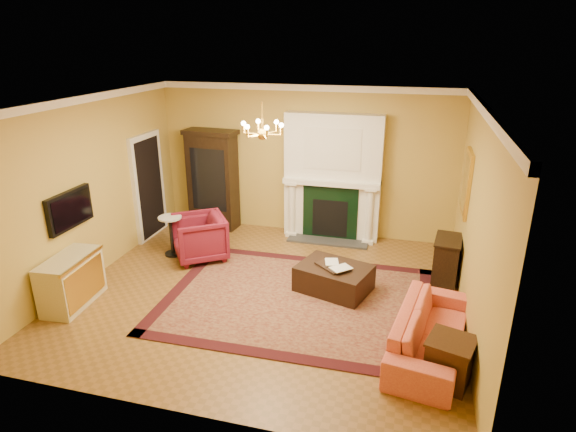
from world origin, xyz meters
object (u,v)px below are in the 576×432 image
(china_cabinet, at_px, (213,182))
(leather_ottoman, at_px, (334,278))
(coral_sofa, at_px, (431,325))
(wingback_armchair, at_px, (200,235))
(console_table, at_px, (446,261))
(end_table, at_px, (449,362))
(commode, at_px, (71,281))
(pedestal_table, at_px, (171,233))

(china_cabinet, height_order, leather_ottoman, china_cabinet)
(china_cabinet, bearing_deg, leather_ottoman, -30.85)
(coral_sofa, height_order, leather_ottoman, coral_sofa)
(wingback_armchair, bearing_deg, console_table, 57.60)
(coral_sofa, xyz_separation_m, console_table, (0.27, 2.06, -0.03))
(china_cabinet, relative_size, end_table, 3.61)
(end_table, bearing_deg, commode, 175.75)
(wingback_armchair, relative_size, commode, 0.87)
(end_table, relative_size, leather_ottoman, 0.50)
(pedestal_table, xyz_separation_m, coral_sofa, (4.62, -1.85, -0.04))
(china_cabinet, bearing_deg, console_table, -11.22)
(wingback_armchair, bearing_deg, commode, -65.96)
(wingback_armchair, height_order, console_table, wingback_armchair)
(china_cabinet, xyz_separation_m, leather_ottoman, (2.96, -2.14, -0.78))
(wingback_armchair, relative_size, end_table, 1.64)
(console_table, bearing_deg, china_cabinet, 170.32)
(pedestal_table, height_order, commode, commode)
(console_table, distance_m, leather_ottoman, 1.91)
(leather_ottoman, bearing_deg, china_cabinet, 161.26)
(coral_sofa, bearing_deg, pedestal_table, 77.55)
(wingback_armchair, relative_size, console_table, 1.22)
(china_cabinet, relative_size, commode, 1.92)
(commode, height_order, console_table, commode)
(wingback_armchair, relative_size, coral_sofa, 0.44)
(end_table, bearing_deg, wingback_armchair, 150.58)
(console_table, bearing_deg, coral_sofa, -90.88)
(wingback_armchair, distance_m, commode, 2.33)
(china_cabinet, height_order, pedestal_table, china_cabinet)
(end_table, bearing_deg, console_table, 88.68)
(coral_sofa, relative_size, end_table, 3.70)
(china_cabinet, xyz_separation_m, console_table, (4.69, -1.36, -0.62))
(leather_ottoman, bearing_deg, console_table, 41.11)
(end_table, bearing_deg, coral_sofa, 110.78)
(wingback_armchair, bearing_deg, coral_sofa, 30.29)
(pedestal_table, bearing_deg, end_table, -26.41)
(end_table, xyz_separation_m, leather_ottoman, (-1.67, 1.83, -0.05))
(pedestal_table, xyz_separation_m, console_table, (4.89, 0.21, -0.07))
(end_table, distance_m, leather_ottoman, 2.48)
(wingback_armchair, distance_m, end_table, 4.89)
(commode, bearing_deg, console_table, 17.26)
(end_table, height_order, leather_ottoman, end_table)
(console_table, xyz_separation_m, leather_ottoman, (-1.73, -0.77, -0.15))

